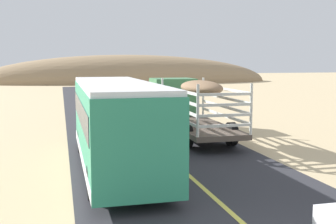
# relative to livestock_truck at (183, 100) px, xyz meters

# --- Properties ---
(livestock_truck) EXTENTS (2.53, 9.70, 3.02)m
(livestock_truck) POSITION_rel_livestock_truck_xyz_m (0.00, 0.00, 0.00)
(livestock_truck) COLOR #3F7F4C
(livestock_truck) RESTS_ON road_surface
(bus) EXTENTS (2.54, 10.00, 3.21)m
(bus) POSITION_rel_livestock_truck_xyz_m (-4.73, -7.64, -0.04)
(bus) COLOR #2D8C66
(bus) RESTS_ON road_surface
(distant_hill) EXTENTS (54.40, 17.73, 10.16)m
(distant_hill) POSITION_rel_livestock_truck_xyz_m (5.50, 55.74, -1.79)
(distant_hill) COLOR #997C5A
(distant_hill) RESTS_ON ground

